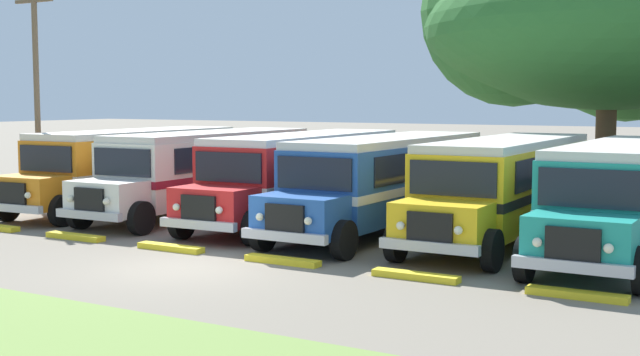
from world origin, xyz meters
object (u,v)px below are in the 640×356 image
Objects in this scene: utility_pole at (37,91)px; parked_bus_slot_5 at (626,191)px; parked_bus_slot_3 at (387,178)px; parked_bus_slot_1 at (208,168)px; parked_bus_slot_2 at (303,172)px; broad_shade_tree at (614,26)px; parked_bus_slot_4 at (506,182)px; parked_bus_slot_0 at (134,164)px.

parked_bus_slot_5 is at bearing 5.78° from utility_pole.
parked_bus_slot_3 is 1.36× the size of utility_pole.
parked_bus_slot_1 is 7.06m from parked_bus_slot_3.
parked_bus_slot_2 is 0.69× the size of broad_shade_tree.
parked_bus_slot_2 and parked_bus_slot_5 have the same top height.
parked_bus_slot_2 is 10.12m from utility_pole.
parked_bus_slot_3 and parked_bus_slot_5 have the same top height.
utility_pole reaches higher than parked_bus_slot_4.
parked_bus_slot_3 is 6.94m from parked_bus_slot_5.
broad_shade_tree is at bearing 129.59° from parked_bus_slot_0.
parked_bus_slot_2 is 1.00× the size of parked_bus_slot_3.
parked_bus_slot_0 is 10.44m from parked_bus_slot_3.
parked_bus_slot_5 is at bearing 86.44° from parked_bus_slot_1.
parked_bus_slot_4 is at bearing 87.70° from parked_bus_slot_2.
parked_bus_slot_1 is 1.36× the size of utility_pole.
utility_pole is at bearing -67.24° from parked_bus_slot_1.
broad_shade_tree is 1.97× the size of utility_pole.
utility_pole is (-5.59, -2.51, 2.67)m from parked_bus_slot_1.
parked_bus_slot_1 is at bearing 24.16° from utility_pole.
parked_bus_slot_0 and parked_bus_slot_1 have the same top height.
parked_bus_slot_1 is at bearing -90.22° from parked_bus_slot_2.
parked_bus_slot_1 is 1.00× the size of parked_bus_slot_4.
parked_bus_slot_2 is at bearing -97.91° from parked_bus_slot_3.
broad_shade_tree reaches higher than parked_bus_slot_5.
parked_bus_slot_2 is at bearing 15.70° from utility_pole.
parked_bus_slot_1 is at bearing -89.97° from parked_bus_slot_4.
parked_bus_slot_3 is 1.00× the size of parked_bus_slot_5.
parked_bus_slot_1 is 14.00m from parked_bus_slot_5.
broad_shade_tree reaches higher than parked_bus_slot_1.
parked_bus_slot_0 is 4.24m from utility_pole.
parked_bus_slot_5 is 0.69× the size of broad_shade_tree.
broad_shade_tree is (0.30, 13.03, 5.38)m from parked_bus_slot_4.
parked_bus_slot_3 is 1.00× the size of parked_bus_slot_4.
parked_bus_slot_4 is 1.36× the size of utility_pole.
parked_bus_slot_0 is at bearing 47.98° from utility_pole.
parked_bus_slot_5 is (10.18, -0.66, 0.00)m from parked_bus_slot_2.
parked_bus_slot_4 is at bearing -100.99° from parked_bus_slot_5.
parked_bus_slot_5 is at bearing 85.28° from parked_bus_slot_0.
parked_bus_slot_4 is at bearing 9.22° from utility_pole.
parked_bus_slot_1 is 6.68m from utility_pole.
parked_bus_slot_3 is at bearing 85.96° from parked_bus_slot_1.
broad_shade_tree is (3.85, 13.48, 5.38)m from parked_bus_slot_3.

